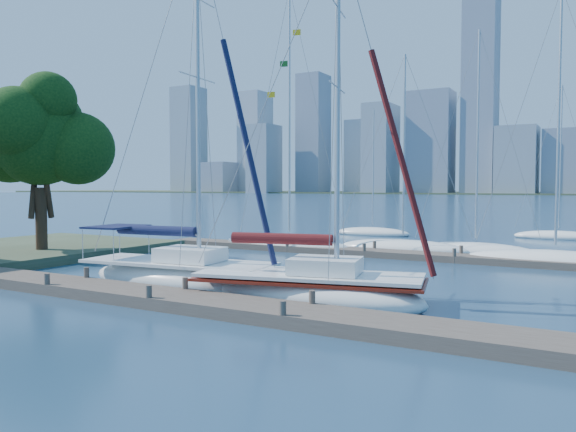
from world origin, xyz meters
The scene contains 12 objects.
ground centered at (0.00, 0.00, 0.00)m, with size 700.00×700.00×0.00m, color #18344D.
near_dock centered at (0.00, 0.00, 0.20)m, with size 26.00×2.00×0.40m, color #493D35.
far_dock centered at (2.00, 16.00, 0.18)m, with size 30.00×1.80×0.36m, color #493D35.
tree centered at (-14.40, 5.92, 6.83)m, with size 7.47×6.83×10.09m.
sailboat_navy centered at (-2.08, 2.94, 1.16)m, with size 8.80×3.66×14.70m.
sailboat_maroon centered at (3.91, 2.84, 1.01)m, with size 8.78×4.50×13.07m.
bg_boat_1 centered at (-4.58, 16.50, 0.32)m, with size 8.46×3.45×16.63m.
bg_boat_2 centered at (2.19, 18.50, 0.26)m, with size 8.28×2.97×12.23m.
bg_boat_3 centered at (6.26, 19.40, 0.27)m, with size 7.22×3.09×13.32m.
bg_boat_4 centered at (10.65, 16.70, 0.27)m, with size 9.04×5.11×14.09m.
bg_boat_6 centered at (-3.79, 29.03, 0.22)m, with size 6.52×4.25×10.56m.
bg_boat_7 centered at (9.75, 32.83, 0.23)m, with size 6.45×2.25×11.92m.
Camera 1 is at (12.76, -14.31, 3.98)m, focal length 35.00 mm.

